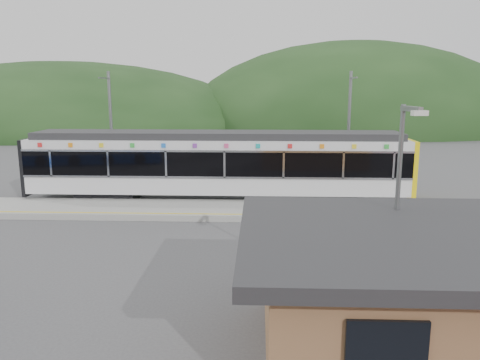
{
  "coord_description": "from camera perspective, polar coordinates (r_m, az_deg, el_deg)",
  "views": [
    {
      "loc": [
        1.81,
        -18.89,
        6.04
      ],
      "look_at": [
        0.98,
        1.0,
        2.12
      ],
      "focal_mm": 35.0,
      "sensor_mm": 36.0,
      "label": 1
    }
  ],
  "objects": [
    {
      "name": "yellow_line",
      "position": [
        21.74,
        -2.48,
        -4.16
      ],
      "size": [
        26.0,
        0.1,
        0.01
      ],
      "primitive_type": "cube",
      "color": "yellow",
      "rests_on": "platform"
    },
    {
      "name": "platform",
      "position": [
        23.03,
        -2.2,
        -3.68
      ],
      "size": [
        26.0,
        3.2,
        0.3
      ],
      "primitive_type": "cube",
      "color": "#9E9E99",
      "rests_on": "ground"
    },
    {
      "name": "ground",
      "position": [
        19.92,
        -2.96,
        -6.53
      ],
      "size": [
        120.0,
        120.0,
        0.0
      ],
      "primitive_type": "plane",
      "color": "#4C4C4F",
      "rests_on": "ground"
    },
    {
      "name": "catenary_mast_east",
      "position": [
        28.04,
        13.11,
        5.96
      ],
      "size": [
        0.18,
        1.8,
        7.0
      ],
      "color": "slate",
      "rests_on": "ground"
    },
    {
      "name": "station_shelter",
      "position": [
        11.64,
        23.86,
        -12.53
      ],
      "size": [
        9.2,
        6.2,
        3.0
      ],
      "color": "#956841",
      "rests_on": "ground"
    },
    {
      "name": "hills",
      "position": [
        25.31,
        12.29,
        -2.93
      ],
      "size": [
        146.0,
        149.0,
        26.0
      ],
      "color": "#1E3D19",
      "rests_on": "ground"
    },
    {
      "name": "lamp_post",
      "position": [
        12.42,
        18.81,
        -1.81
      ],
      "size": [
        0.37,
        1.02,
        5.65
      ],
      "rotation": [
        0.0,
        0.0,
        0.14
      ],
      "color": "slate",
      "rests_on": "ground"
    },
    {
      "name": "catenary_mast_west",
      "position": [
        28.93,
        -15.44,
        6.0
      ],
      "size": [
        0.18,
        1.8,
        7.0
      ],
      "color": "slate",
      "rests_on": "ground"
    },
    {
      "name": "train",
      "position": [
        25.31,
        -2.74,
        2.09
      ],
      "size": [
        20.44,
        3.01,
        3.74
      ],
      "color": "black",
      "rests_on": "ground"
    }
  ]
}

